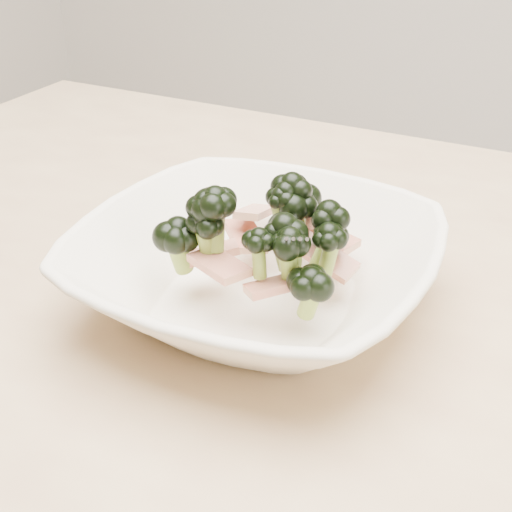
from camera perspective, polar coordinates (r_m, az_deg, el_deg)
name	(u,v)px	position (r m, az deg, el deg)	size (l,w,h in m)	color
dining_table	(276,345)	(0.75, 1.60, -7.12)	(1.20, 0.80, 0.75)	tan
broccoli_dish	(258,264)	(0.61, 0.15, -0.65)	(0.30, 0.30, 0.12)	#F3E7CD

